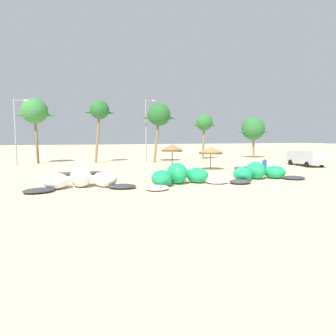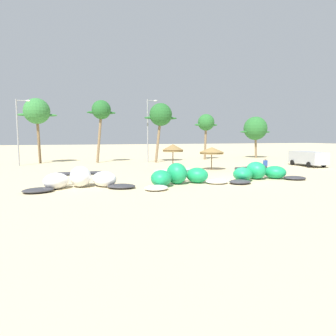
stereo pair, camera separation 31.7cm
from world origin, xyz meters
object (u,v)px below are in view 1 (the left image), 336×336
palm_center_right (253,129)px  person_near_kites (264,166)px  beach_umbrella_near_van (172,148)px  lamppost_west_center (147,128)px  beach_umbrella_middle (211,150)px  palm_leftmost (35,112)px  parked_van (305,157)px  palm_left (99,111)px  kite_far_left (81,180)px  kite_left_of_center (259,173)px  palm_left_of_gap (159,115)px  lamppost_west (17,128)px  kite_left (180,176)px  palm_center_left (204,123)px

palm_center_right → person_near_kites: bearing=-122.1°
beach_umbrella_near_van → lamppost_west_center: lamppost_west_center is taller
beach_umbrella_middle → palm_leftmost: bearing=141.1°
beach_umbrella_near_van → parked_van: 17.77m
palm_left → kite_far_left: bearing=-100.3°
lamppost_west_center → kite_far_left: bearing=-117.3°
beach_umbrella_middle → parked_van: 13.28m
kite_left_of_center → beach_umbrella_near_van: (-4.71, 8.57, 1.88)m
beach_umbrella_near_van → palm_center_right: bearing=36.2°
beach_umbrella_near_van → parked_van: size_ratio=0.52×
beach_umbrella_near_van → palm_left: (-5.87, 13.61, 4.77)m
kite_far_left → kite_left_of_center: bearing=-2.1°
beach_umbrella_middle → palm_left_of_gap: palm_left_of_gap is taller
parked_van → palm_leftmost: size_ratio=0.62×
palm_left → palm_center_right: bearing=2.7°
person_near_kites → palm_left: size_ratio=0.19×
palm_leftmost → lamppost_west: bearing=-121.7°
kite_far_left → kite_left: bearing=-7.3°
kite_left → beach_umbrella_middle: size_ratio=2.72×
palm_leftmost → palm_left: (8.46, -1.42, 0.20)m
kite_left → person_near_kites: 10.15m
kite_far_left → palm_left: size_ratio=0.89×
palm_left_of_gap → palm_center_right: (18.12, 3.49, -1.62)m
kite_far_left → beach_umbrella_middle: beach_umbrella_middle is taller
beach_umbrella_middle → palm_leftmost: (-18.81, 15.16, 4.90)m
kite_left_of_center → lamppost_west_center: (-4.18, 20.59, 4.39)m
palm_left_of_gap → beach_umbrella_middle: bearing=-78.6°
palm_center_left → palm_left: bearing=-177.4°
palm_left_of_gap → palm_center_left: 9.09m
kite_left → beach_umbrella_near_van: 9.50m
kite_far_left → palm_leftmost: palm_leftmost is taller
kite_left_of_center → lamppost_west: 29.60m
palm_leftmost → palm_center_left: size_ratio=1.22×
beach_umbrella_middle → palm_center_right: (15.79, 14.98, 2.94)m
parked_van → palm_left_of_gap: 20.07m
palm_left_of_gap → kite_left_of_center: bearing=-82.7°
palm_leftmost → palm_center_right: (34.60, -0.18, -1.96)m
kite_left_of_center → lamppost_west_center: 21.46m
person_near_kites → palm_leftmost: bearing=135.5°
beach_umbrella_near_van → palm_center_left: (10.69, 14.36, 3.37)m
kite_far_left → palm_center_left: bearing=47.6°
beach_umbrella_middle → palm_left: palm_left is taller
beach_umbrella_near_van → lamppost_west: (-16.25, 11.92, 2.21)m
person_near_kites → palm_center_right: 25.08m
palm_left_of_gap → lamppost_west_center: bearing=158.0°
palm_center_right → palm_leftmost: bearing=179.7°
kite_left → palm_center_right: bearing=46.1°
kite_left_of_center → palm_left_of_gap: palm_left_of_gap is taller
kite_left_of_center → beach_umbrella_middle: beach_umbrella_middle is taller
lamppost_west_center → lamppost_west: bearing=-179.7°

